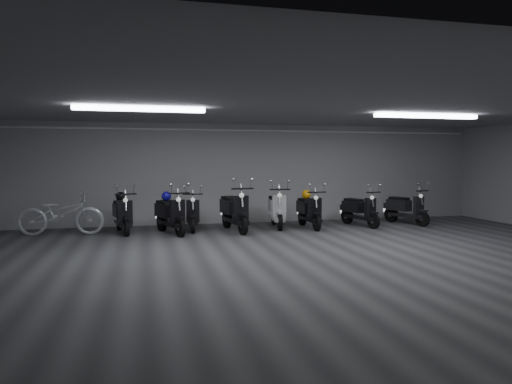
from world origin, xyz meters
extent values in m
cube|color=#373739|center=(0.00, 0.00, -0.01)|extent=(14.00, 10.00, 0.01)
cube|color=gray|center=(0.00, 0.00, 2.80)|extent=(14.00, 10.00, 0.01)
cube|color=#969799|center=(0.00, 5.00, 1.40)|extent=(14.00, 0.01, 2.80)
cube|color=white|center=(-3.00, 1.00, 2.74)|extent=(2.40, 0.18, 0.08)
cube|color=white|center=(3.00, 1.00, 2.74)|extent=(2.40, 0.18, 0.08)
cylinder|color=white|center=(0.00, 4.92, 2.62)|extent=(13.60, 0.05, 0.05)
imported|color=silver|center=(-4.88, 3.82, 0.63)|extent=(1.98, 0.80, 1.26)
sphere|color=#110B81|center=(-2.42, 3.60, 0.90)|extent=(0.23, 0.23, 0.23)
sphere|color=black|center=(-3.52, 4.00, 0.89)|extent=(0.24, 0.24, 0.24)
sphere|color=#F8A30E|center=(1.26, 3.76, 0.88)|extent=(0.24, 0.24, 0.24)
camera|label=1|loc=(-2.96, -8.06, 1.80)|focal=32.93mm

